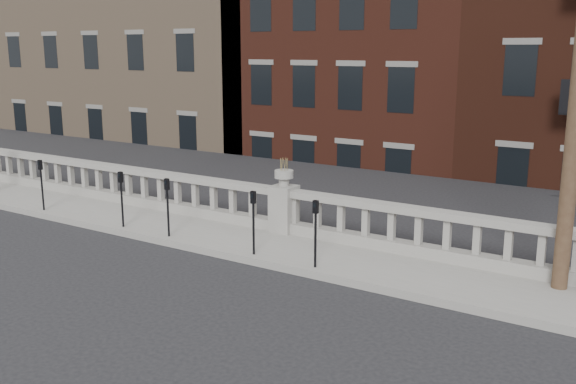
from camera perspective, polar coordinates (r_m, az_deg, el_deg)
ground at (r=12.34m, az=-10.59°, el=-8.40°), size 120.00×120.00×0.00m
sidewalk at (r=14.50m, az=-2.42°, el=-4.66°), size 32.00×2.20×0.15m
balustrade at (r=15.10m, az=-0.35°, el=-1.71°), size 28.00×0.34×1.03m
planter_pedestal at (r=15.05m, az=-0.36°, el=-1.01°), size 0.55×0.55×1.76m
lower_level at (r=32.24m, az=19.75°, el=8.81°), size 80.00×44.00×20.80m
parking_meter_a at (r=18.23m, az=-21.07°, el=1.08°), size 0.10×0.09×1.36m
parking_meter_b at (r=15.91m, az=-14.59°, el=-0.06°), size 0.10×0.09×1.36m
parking_meter_c at (r=14.86m, az=-10.66°, el=-0.76°), size 0.10×0.09×1.36m
parking_meter_d at (r=13.34m, az=-3.10°, el=-2.08°), size 0.10×0.09×1.36m
parking_meter_e at (r=12.55m, az=2.46°, el=-3.03°), size 0.10×0.09×1.36m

